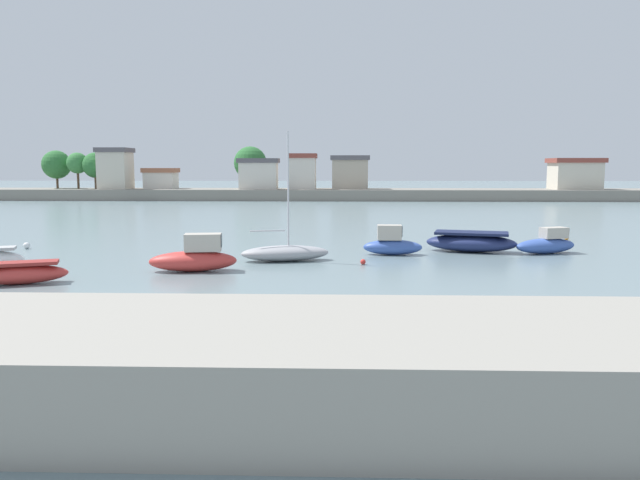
{
  "coord_description": "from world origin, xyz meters",
  "views": [
    {
      "loc": [
        7.12,
        -20.43,
        5.17
      ],
      "look_at": [
        6.0,
        13.76,
        0.99
      ],
      "focal_mm": 33.86,
      "sensor_mm": 36.0,
      "label": 1
    }
  ],
  "objects": [
    {
      "name": "ground_plane",
      "position": [
        0.0,
        0.0,
        0.0
      ],
      "size": [
        400.0,
        400.0,
        0.0
      ],
      "primitive_type": "plane",
      "color": "slate"
    },
    {
      "name": "seawall_embankment",
      "position": [
        0.0,
        -8.01,
        0.94
      ],
      "size": [
        71.38,
        5.77,
        1.88
      ],
      "primitive_type": "cube",
      "color": "gray",
      "rests_on": "ground"
    },
    {
      "name": "moored_boat_1",
      "position": [
        -7.05,
        5.35,
        0.48
      ],
      "size": [
        4.24,
        2.51,
        0.99
      ],
      "rotation": [
        0.0,
        0.0,
        0.35
      ],
      "color": "#C63833",
      "rests_on": "ground"
    },
    {
      "name": "moored_boat_2",
      "position": [
        -0.06,
        8.91,
        0.67
      ],
      "size": [
        4.49,
        2.19,
        1.87
      ],
      "rotation": [
        0.0,
        0.0,
        0.15
      ],
      "color": "#C63833",
      "rests_on": "ground"
    },
    {
      "name": "moored_boat_3",
      "position": [
        4.12,
        12.33,
        0.46
      ],
      "size": [
        5.09,
        2.64,
        7.05
      ],
      "rotation": [
        0.0,
        0.0,
        0.2
      ],
      "color": "#9E9EA3",
      "rests_on": "ground"
    },
    {
      "name": "moored_boat_4",
      "position": [
        10.21,
        14.86,
        0.63
      ],
      "size": [
        3.49,
        1.36,
        1.76
      ],
      "rotation": [
        0.0,
        0.0,
        -0.03
      ],
      "color": "#3856A8",
      "rests_on": "ground"
    },
    {
      "name": "moored_boat_5",
      "position": [
        15.14,
        16.31,
        0.59
      ],
      "size": [
        5.77,
        3.43,
        1.22
      ],
      "rotation": [
        0.0,
        0.0,
        -0.25
      ],
      "color": "navy",
      "rests_on": "ground"
    },
    {
      "name": "moored_boat_6",
      "position": [
        19.51,
        15.72,
        0.57
      ],
      "size": [
        4.2,
        2.58,
        1.55
      ],
      "rotation": [
        0.0,
        0.0,
        0.33
      ],
      "color": "#3856A8",
      "rests_on": "ground"
    },
    {
      "name": "mooring_buoy_1",
      "position": [
        -12.66,
        16.65,
        0.2
      ],
      "size": [
        0.41,
        0.41,
        0.41
      ],
      "primitive_type": "sphere",
      "color": "white",
      "rests_on": "ground"
    },
    {
      "name": "mooring_buoy_2",
      "position": [
        -1.56,
        21.58,
        0.12
      ],
      "size": [
        0.25,
        0.25,
        0.25
      ],
      "primitive_type": "sphere",
      "color": "yellow",
      "rests_on": "ground"
    },
    {
      "name": "mooring_buoy_3",
      "position": [
        23.16,
        22.41,
        0.15
      ],
      "size": [
        0.3,
        0.3,
        0.3
      ],
      "primitive_type": "sphere",
      "color": "orange",
      "rests_on": "ground"
    },
    {
      "name": "mooring_buoy_4",
      "position": [
        8.37,
        11.22,
        0.14
      ],
      "size": [
        0.29,
        0.29,
        0.29
      ],
      "primitive_type": "sphere",
      "color": "red",
      "rests_on": "ground"
    },
    {
      "name": "distant_shoreline",
      "position": [
        -1.76,
        73.81,
        2.18
      ],
      "size": [
        135.95,
        8.63,
        8.3
      ],
      "color": "gray",
      "rests_on": "ground"
    }
  ]
}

